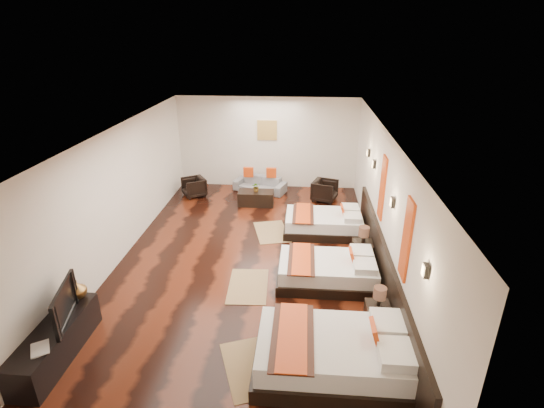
# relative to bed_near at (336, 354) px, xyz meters

# --- Properties ---
(floor) EXTENTS (5.50, 9.50, 0.01)m
(floor) POSITION_rel_bed_near_xyz_m (-1.70, 2.87, -0.30)
(floor) COLOR black
(floor) RESTS_ON ground
(ceiling) EXTENTS (5.50, 9.50, 0.01)m
(ceiling) POSITION_rel_bed_near_xyz_m (-1.70, 2.87, 2.50)
(ceiling) COLOR white
(ceiling) RESTS_ON floor
(back_wall) EXTENTS (5.50, 0.01, 2.80)m
(back_wall) POSITION_rel_bed_near_xyz_m (-1.70, 7.62, 1.10)
(back_wall) COLOR silver
(back_wall) RESTS_ON floor
(left_wall) EXTENTS (0.01, 9.50, 2.80)m
(left_wall) POSITION_rel_bed_near_xyz_m (-4.45, 2.87, 1.10)
(left_wall) COLOR silver
(left_wall) RESTS_ON floor
(right_wall) EXTENTS (0.01, 9.50, 2.80)m
(right_wall) POSITION_rel_bed_near_xyz_m (1.05, 2.87, 1.10)
(right_wall) COLOR silver
(right_wall) RESTS_ON floor
(headboard_panel) EXTENTS (0.08, 6.60, 0.90)m
(headboard_panel) POSITION_rel_bed_near_xyz_m (1.01, 2.07, 0.15)
(headboard_panel) COLOR black
(headboard_panel) RESTS_ON floor
(bed_near) EXTENTS (2.31, 1.45, 0.88)m
(bed_near) POSITION_rel_bed_near_xyz_m (0.00, 0.00, 0.00)
(bed_near) COLOR black
(bed_near) RESTS_ON floor
(bed_mid) EXTENTS (1.96, 1.23, 0.75)m
(bed_mid) POSITION_rel_bed_near_xyz_m (-0.00, 2.31, -0.05)
(bed_mid) COLOR black
(bed_mid) RESTS_ON floor
(bed_far) EXTENTS (1.92, 1.21, 0.73)m
(bed_far) POSITION_rel_bed_near_xyz_m (-0.00, 4.48, -0.05)
(bed_far) COLOR black
(bed_far) RESTS_ON floor
(nightstand_a) EXTENTS (0.40, 0.40, 0.78)m
(nightstand_a) POSITION_rel_bed_near_xyz_m (0.75, 1.02, -0.03)
(nightstand_a) COLOR black
(nightstand_a) RESTS_ON floor
(nightstand_b) EXTENTS (0.42, 0.42, 0.83)m
(nightstand_b) POSITION_rel_bed_near_xyz_m (0.75, 3.13, -0.01)
(nightstand_b) COLOR black
(nightstand_b) RESTS_ON floor
(jute_mat_near) EXTENTS (1.12, 1.39, 0.01)m
(jute_mat_near) POSITION_rel_bed_near_xyz_m (-1.24, -0.05, -0.30)
(jute_mat_near) COLOR olive
(jute_mat_near) RESTS_ON floor
(jute_mat_mid) EXTENTS (0.81, 1.24, 0.01)m
(jute_mat_mid) POSITION_rel_bed_near_xyz_m (-1.57, 2.02, -0.30)
(jute_mat_mid) COLOR olive
(jute_mat_mid) RESTS_ON floor
(jute_mat_far) EXTENTS (1.03, 1.35, 0.01)m
(jute_mat_far) POSITION_rel_bed_near_xyz_m (-1.30, 4.37, -0.30)
(jute_mat_far) COLOR olive
(jute_mat_far) RESTS_ON floor
(tv_console) EXTENTS (0.50, 1.80, 0.55)m
(tv_console) POSITION_rel_bed_near_xyz_m (-4.20, -0.07, -0.03)
(tv_console) COLOR black
(tv_console) RESTS_ON floor
(tv) EXTENTS (0.37, 1.02, 0.59)m
(tv) POSITION_rel_bed_near_xyz_m (-4.15, 0.11, 0.54)
(tv) COLOR black
(tv) RESTS_ON tv_console
(book) EXTENTS (0.37, 0.39, 0.03)m
(book) POSITION_rel_bed_near_xyz_m (-4.20, -0.58, 0.26)
(book) COLOR black
(book) RESTS_ON tv_console
(figurine) EXTENTS (0.34, 0.34, 0.32)m
(figurine) POSITION_rel_bed_near_xyz_m (-4.20, 0.69, 0.41)
(figurine) COLOR brown
(figurine) RESTS_ON tv_console
(sofa) EXTENTS (1.70, 1.10, 0.46)m
(sofa) POSITION_rel_bed_near_xyz_m (-1.88, 7.11, -0.07)
(sofa) COLOR slate
(sofa) RESTS_ON floor
(armchair_left) EXTENTS (0.86, 0.85, 0.57)m
(armchair_left) POSITION_rel_bed_near_xyz_m (-3.80, 6.56, -0.02)
(armchair_left) COLOR black
(armchair_left) RESTS_ON floor
(armchair_right) EXTENTS (0.85, 0.83, 0.61)m
(armchair_right) POSITION_rel_bed_near_xyz_m (0.07, 6.53, 0.00)
(armchair_right) COLOR black
(armchair_right) RESTS_ON floor
(coffee_table) EXTENTS (1.01, 0.52, 0.40)m
(coffee_table) POSITION_rel_bed_near_xyz_m (-1.88, 6.06, -0.10)
(coffee_table) COLOR black
(coffee_table) RESTS_ON floor
(table_plant) EXTENTS (0.27, 0.24, 0.27)m
(table_plant) POSITION_rel_bed_near_xyz_m (-1.87, 6.07, 0.23)
(table_plant) COLOR #256020
(table_plant) RESTS_ON coffee_table
(orange_panel_a) EXTENTS (0.04, 0.40, 1.30)m
(orange_panel_a) POSITION_rel_bed_near_xyz_m (1.03, 0.97, 1.40)
(orange_panel_a) COLOR #D86014
(orange_panel_a) RESTS_ON right_wall
(orange_panel_b) EXTENTS (0.04, 0.40, 1.30)m
(orange_panel_b) POSITION_rel_bed_near_xyz_m (1.03, 3.17, 1.40)
(orange_panel_b) COLOR #D86014
(orange_panel_b) RESTS_ON right_wall
(sconce_near) EXTENTS (0.07, 0.12, 0.18)m
(sconce_near) POSITION_rel_bed_near_xyz_m (1.01, -0.13, 1.55)
(sconce_near) COLOR black
(sconce_near) RESTS_ON right_wall
(sconce_mid) EXTENTS (0.07, 0.12, 0.18)m
(sconce_mid) POSITION_rel_bed_near_xyz_m (1.01, 2.07, 1.55)
(sconce_mid) COLOR black
(sconce_mid) RESTS_ON right_wall
(sconce_far) EXTENTS (0.07, 0.12, 0.18)m
(sconce_far) POSITION_rel_bed_near_xyz_m (1.01, 4.27, 1.55)
(sconce_far) COLOR black
(sconce_far) RESTS_ON right_wall
(sconce_lounge) EXTENTS (0.07, 0.12, 0.18)m
(sconce_lounge) POSITION_rel_bed_near_xyz_m (1.01, 5.17, 1.55)
(sconce_lounge) COLOR black
(sconce_lounge) RESTS_ON right_wall
(gold_artwork) EXTENTS (0.60, 0.04, 0.60)m
(gold_artwork) POSITION_rel_bed_near_xyz_m (-1.70, 7.60, 1.50)
(gold_artwork) COLOR #AD873F
(gold_artwork) RESTS_ON back_wall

